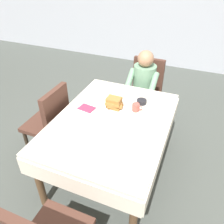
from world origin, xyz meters
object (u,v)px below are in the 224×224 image
dining_table_main (112,127)px  plate_breakfast (115,108)px  cup_coffee (136,107)px  chair_diner (145,87)px  breakfast_stack (114,103)px  spoon_near_edge (105,123)px  bowl_butter (142,102)px  knife_right_of_plate (131,113)px  chair_left_side (51,119)px  diner_person (143,83)px  syrup_pitcher (103,94)px  fork_left_of_plate (98,106)px

dining_table_main → plate_breakfast: bearing=101.7°
dining_table_main → cup_coffee: cup_coffee is taller
chair_diner → breakfast_stack: bearing=84.3°
plate_breakfast → spoon_near_edge: plate_breakfast is taller
bowl_butter → knife_right_of_plate: size_ratio=0.55×
dining_table_main → plate_breakfast: 0.23m
chair_left_side → plate_breakfast: bearing=-74.4°
chair_left_side → breakfast_stack: 0.80m
spoon_near_edge → diner_person: bearing=92.7°
cup_coffee → syrup_pitcher: (-0.43, 0.13, -0.01)m
chair_diner → diner_person: bearing=90.0°
spoon_near_edge → knife_right_of_plate: bearing=62.3°
cup_coffee → knife_right_of_plate: bearing=-114.1°
cup_coffee → chair_left_side: bearing=-165.5°
dining_table_main → fork_left_of_plate: 0.31m
plate_breakfast → spoon_near_edge: size_ratio=1.87×
diner_person → chair_left_side: size_ratio=1.20×
dining_table_main → cup_coffee: bearing=54.3°
diner_person → chair_left_side: diner_person is taller
chair_left_side → bowl_butter: (0.96, 0.41, 0.23)m
chair_diner → knife_right_of_plate: chair_diner is taller
knife_right_of_plate → diner_person: bearing=11.8°
plate_breakfast → fork_left_of_plate: (-0.19, -0.02, -0.01)m
diner_person → breakfast_stack: bearing=83.2°
chair_left_side → bowl_butter: chair_left_side is taller
fork_left_of_plate → knife_right_of_plate: size_ratio=0.90×
syrup_pitcher → bowl_butter: bearing=4.6°
cup_coffee → dining_table_main: bearing=-125.7°
dining_table_main → breakfast_stack: bearing=104.4°
plate_breakfast → chair_left_side: bearing=-164.4°
chair_diner → spoon_near_edge: 1.27m
cup_coffee → syrup_pitcher: 0.45m
cup_coffee → fork_left_of_plate: bearing=-171.3°
chair_left_side → diner_person: bearing=-38.9°
syrup_pitcher → chair_diner: bearing=68.9°
bowl_butter → syrup_pitcher: (-0.45, -0.04, 0.02)m
breakfast_stack → cup_coffee: size_ratio=1.67×
diner_person → syrup_pitcher: bearing=64.4°
chair_diner → plate_breakfast: size_ratio=3.32×
breakfast_stack → chair_left_side: bearing=-164.8°
chair_left_side → fork_left_of_plate: chair_left_side is taller
breakfast_stack → syrup_pitcher: breakfast_stack is taller
breakfast_stack → bowl_butter: 0.33m
diner_person → fork_left_of_plate: (-0.28, -0.83, 0.07)m
bowl_butter → spoon_near_edge: 0.54m
bowl_butter → knife_right_of_plate: 0.23m
dining_table_main → plate_breakfast: plate_breakfast is taller
syrup_pitcher → knife_right_of_plate: size_ratio=0.40×
diner_person → cup_coffee: 0.79m
chair_left_side → plate_breakfast: chair_left_side is taller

